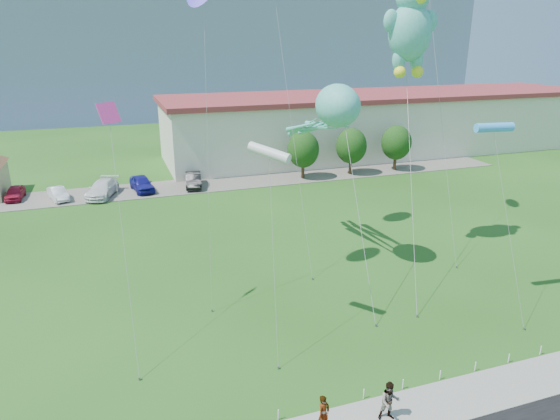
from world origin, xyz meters
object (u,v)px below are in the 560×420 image
object	(u,v)px
pedestrian_right	(390,401)
parked_car_black	(193,180)
pedestrian_left	(324,414)
teddy_bear_kite	(411,24)
parked_car_red	(15,193)
warehouse	(383,122)
parked_car_white	(102,189)
parked_car_silver	(58,194)
octopus_kite	(329,115)
parked_car_blue	(142,183)

from	to	relation	value
pedestrian_right	parked_car_black	distance (m)	37.47
pedestrian_left	pedestrian_right	bearing A→B (deg)	-34.20
pedestrian_right	teddy_bear_kite	world-z (taller)	teddy_bear_kite
parked_car_red	warehouse	bearing A→B (deg)	13.02
parked_car_black	parked_car_white	bearing A→B (deg)	-168.83
parked_car_silver	parked_car_white	bearing A→B (deg)	-20.12
parked_car_red	octopus_kite	distance (m)	34.41
octopus_kite	parked_car_blue	bearing A→B (deg)	116.09
parked_car_red	parked_car_black	world-z (taller)	parked_car_black
parked_car_white	parked_car_red	bearing A→B (deg)	-173.29
parked_car_red	parked_car_blue	xyz separation A→B (m)	(12.16, -1.15, 0.14)
warehouse	parked_car_black	world-z (taller)	warehouse
parked_car_white	teddy_bear_kite	world-z (taller)	teddy_bear_kite
warehouse	pedestrian_left	xyz separation A→B (m)	(-29.51, -46.56, -3.21)
pedestrian_right	octopus_kite	xyz separation A→B (m)	(3.86, 15.30, 9.49)
warehouse	teddy_bear_kite	distance (m)	37.52
parked_car_blue	teddy_bear_kite	distance (m)	31.60
warehouse	parked_car_black	distance (m)	30.11
pedestrian_left	parked_car_silver	distance (m)	38.94
parked_car_silver	teddy_bear_kite	xyz separation A→B (m)	(24.82, -21.61, 15.36)
parked_car_blue	octopus_kite	bearing A→B (deg)	-73.46
warehouse	parked_car_red	bearing A→B (deg)	-170.11
parked_car_white	parked_car_black	distance (m)	9.30
octopus_kite	pedestrian_right	bearing A→B (deg)	-104.15
warehouse	parked_car_blue	world-z (taller)	warehouse
warehouse	octopus_kite	size ratio (longest dim) A/B	4.31
warehouse	pedestrian_left	size ratio (longest dim) A/B	37.25
pedestrian_right	parked_car_black	world-z (taller)	pedestrian_right
parked_car_black	parked_car_red	bearing A→B (deg)	-175.87
parked_car_blue	parked_car_white	bearing A→B (deg)	179.91
warehouse	pedestrian_left	distance (m)	55.22
parked_car_red	teddy_bear_kite	world-z (taller)	teddy_bear_kite
pedestrian_left	parked_car_black	size ratio (longest dim) A/B	0.35
pedestrian_left	parked_car_red	distance (m)	41.91
parked_car_black	octopus_kite	distance (m)	24.78
parked_car_red	parked_car_white	distance (m)	8.43
pedestrian_left	teddy_bear_kite	distance (m)	24.88
parked_car_silver	parked_car_blue	distance (m)	8.09
warehouse	parked_car_blue	size ratio (longest dim) A/B	13.22
warehouse	parked_car_blue	xyz separation A→B (m)	(-33.78, -9.16, -3.28)
parked_car_silver	parked_car_white	xyz separation A→B (m)	(4.16, -0.18, 0.16)
pedestrian_right	parked_car_silver	world-z (taller)	pedestrian_right
warehouse	parked_car_black	xyz separation A→B (m)	(-28.41, -9.42, -3.30)
pedestrian_left	octopus_kite	size ratio (longest dim) A/B	0.12
warehouse	parked_car_white	xyz separation A→B (m)	(-37.70, -9.81, -3.28)
parked_car_white	octopus_kite	world-z (taller)	octopus_kite
pedestrian_left	octopus_kite	bearing A→B (deg)	37.56
warehouse	octopus_kite	distance (m)	39.45
parked_car_white	parked_car_blue	distance (m)	3.98
pedestrian_left	parked_car_red	size ratio (longest dim) A/B	0.43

